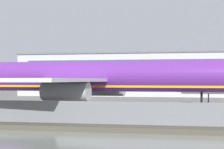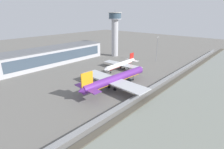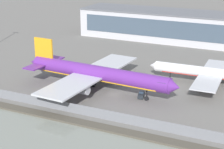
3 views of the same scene
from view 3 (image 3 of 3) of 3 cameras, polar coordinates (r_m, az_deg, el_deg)
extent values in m
plane|color=#66635E|center=(108.06, 0.27, -3.04)|extent=(500.00, 500.00, 0.00)
cube|color=#474238|center=(91.37, -5.20, -7.23)|extent=(320.00, 3.00, 0.50)
cube|color=slate|center=(94.44, -3.84, -5.58)|extent=(280.00, 0.08, 2.61)
cylinder|color=slate|center=(94.44, -3.84, -5.58)|extent=(0.10, 0.10, 2.61)
cylinder|color=#602889|center=(108.90, -2.16, 0.19)|extent=(44.57, 7.10, 4.46)
cone|color=#602889|center=(99.63, 9.51, -1.88)|extent=(3.15, 4.40, 4.24)
cone|color=#602889|center=(122.01, -11.67, 1.87)|extent=(3.13, 4.18, 4.01)
cube|color=#232D3D|center=(100.37, 7.91, -1.30)|extent=(2.68, 3.93, 1.34)
cube|color=orange|center=(109.29, -2.16, -0.42)|extent=(37.87, 5.81, 0.80)
cube|color=#B7BABF|center=(118.90, -0.46, 1.54)|extent=(11.02, 21.85, 0.45)
cube|color=#B7BABF|center=(101.81, -6.30, -1.61)|extent=(11.02, 21.85, 0.45)
cylinder|color=#B7BABF|center=(117.31, -0.30, 0.55)|extent=(6.35, 2.82, 2.45)
cylinder|color=#B7BABF|center=(102.92, -5.12, -2.20)|extent=(6.35, 2.82, 2.45)
cube|color=orange|center=(118.39, -10.37, 3.68)|extent=(6.68, 0.93, 7.58)
cube|color=#602889|center=(122.44, -9.12, 2.25)|extent=(4.90, 8.06, 0.36)
cube|color=#602889|center=(116.66, -11.44, 1.27)|extent=(4.90, 8.06, 0.36)
cylinder|color=black|center=(103.51, 5.29, -2.99)|extent=(0.31, 0.31, 2.61)
cylinder|color=black|center=(104.00, 5.27, -3.66)|extent=(1.28, 0.56, 1.25)
cylinder|color=black|center=(113.47, -2.89, -0.93)|extent=(0.36, 0.36, 2.61)
cylinder|color=black|center=(113.92, -2.88, -1.55)|extent=(1.49, 1.09, 1.44)
cylinder|color=black|center=(109.76, -4.16, -1.66)|extent=(0.36, 0.36, 2.61)
cylinder|color=black|center=(110.22, -4.15, -2.29)|extent=(1.49, 1.09, 1.44)
cylinder|color=white|center=(117.92, 14.20, 0.33)|extent=(32.34, 4.14, 3.25)
cone|color=white|center=(121.53, 6.30, 1.36)|extent=(2.20, 3.15, 3.09)
cube|color=#232D3D|center=(120.81, 7.29, 1.41)|extent=(1.87, 2.81, 0.98)
cube|color=red|center=(118.20, 14.17, -0.09)|extent=(27.49, 3.36, 0.59)
cube|color=#B7BABF|center=(110.57, 14.30, -1.15)|extent=(7.52, 15.68, 0.33)
cube|color=#B7BABF|center=(125.14, 15.53, 1.09)|extent=(7.52, 15.68, 0.33)
cylinder|color=#B7BABF|center=(112.21, 13.88, -1.39)|extent=(4.56, 1.91, 1.79)
cylinder|color=#B7BABF|center=(124.41, 14.97, 0.52)|extent=(4.56, 1.91, 1.79)
cylinder|color=black|center=(120.86, 8.84, -0.15)|extent=(0.23, 0.23, 1.90)
cylinder|color=black|center=(121.17, 8.82, -0.57)|extent=(0.92, 0.38, 0.91)
cylinder|color=black|center=(116.84, 15.04, -1.26)|extent=(0.26, 0.26, 1.90)
cylinder|color=black|center=(117.16, 15.00, -1.70)|extent=(1.07, 0.76, 1.05)
cylinder|color=black|center=(120.04, 15.31, -0.74)|extent=(0.26, 0.26, 1.90)
cylinder|color=black|center=(120.35, 15.27, -1.17)|extent=(1.07, 0.76, 1.05)
cube|color=#1E2328|center=(105.71, 4.47, -3.18)|extent=(2.22, 3.46, 1.11)
cube|color=#283847|center=(105.78, 4.52, -2.69)|extent=(1.48, 1.36, 0.50)
cylinder|color=black|center=(106.86, 4.19, -3.15)|extent=(0.36, 0.73, 0.70)
cylinder|color=black|center=(106.68, 4.91, -3.21)|extent=(0.36, 0.73, 0.70)
cylinder|color=black|center=(105.05, 4.01, -3.54)|extent=(0.36, 0.73, 0.70)
cylinder|color=black|center=(104.86, 4.75, -3.61)|extent=(0.36, 0.73, 0.70)
cube|color=#B2B2B7|center=(172.14, 10.02, 7.18)|extent=(88.90, 20.75, 12.57)
cube|color=#3D4C5B|center=(162.15, 9.03, 6.75)|extent=(81.79, 0.16, 7.54)
cube|color=#5B5E63|center=(170.97, 10.15, 9.32)|extent=(89.50, 21.35, 0.50)
camera|label=1|loc=(55.44, -17.46, -21.81)|focal=70.00mm
camera|label=2|loc=(120.96, -50.41, 12.03)|focal=28.00mm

